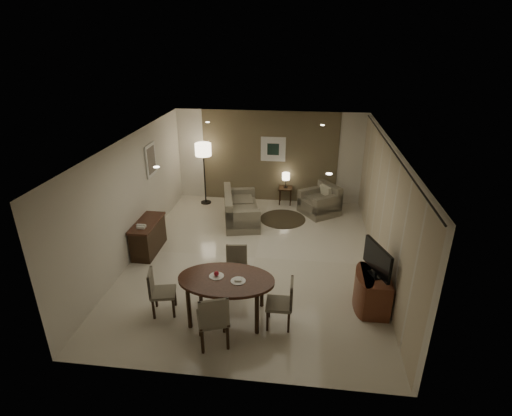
# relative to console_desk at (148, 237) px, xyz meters

# --- Properties ---
(room_shell) EXTENTS (5.50, 7.00, 2.70)m
(room_shell) POSITION_rel_console_desk_xyz_m (2.49, 0.40, 0.98)
(room_shell) COLOR beige
(room_shell) RESTS_ON ground
(taupe_accent) EXTENTS (3.96, 0.03, 2.70)m
(taupe_accent) POSITION_rel_console_desk_xyz_m (2.49, 3.48, 0.98)
(taupe_accent) COLOR brown
(taupe_accent) RESTS_ON wall_back
(curtain_wall) EXTENTS (0.08, 6.70, 2.58)m
(curtain_wall) POSITION_rel_console_desk_xyz_m (5.17, 0.00, 0.95)
(curtain_wall) COLOR beige
(curtain_wall) RESTS_ON wall_right
(curtain_rod) EXTENTS (0.03, 6.80, 0.03)m
(curtain_rod) POSITION_rel_console_desk_xyz_m (5.17, 0.00, 2.27)
(curtain_rod) COLOR black
(curtain_rod) RESTS_ON wall_right
(art_back_frame) EXTENTS (0.72, 0.03, 0.72)m
(art_back_frame) POSITION_rel_console_desk_xyz_m (2.59, 3.46, 1.23)
(art_back_frame) COLOR silver
(art_back_frame) RESTS_ON wall_back
(art_back_canvas) EXTENTS (0.34, 0.01, 0.34)m
(art_back_canvas) POSITION_rel_console_desk_xyz_m (2.59, 3.44, 1.23)
(art_back_canvas) COLOR black
(art_back_canvas) RESTS_ON wall_back
(art_left_frame) EXTENTS (0.03, 0.60, 0.80)m
(art_left_frame) POSITION_rel_console_desk_xyz_m (-0.23, 1.20, 1.48)
(art_left_frame) COLOR silver
(art_left_frame) RESTS_ON wall_left
(art_left_canvas) EXTENTS (0.01, 0.46, 0.64)m
(art_left_canvas) POSITION_rel_console_desk_xyz_m (-0.21, 1.20, 1.48)
(art_left_canvas) COLOR gray
(art_left_canvas) RESTS_ON wall_left
(downlight_nl) EXTENTS (0.10, 0.10, 0.01)m
(downlight_nl) POSITION_rel_console_desk_xyz_m (1.09, -1.80, 2.31)
(downlight_nl) COLOR white
(downlight_nl) RESTS_ON ceiling
(downlight_nr) EXTENTS (0.10, 0.10, 0.01)m
(downlight_nr) POSITION_rel_console_desk_xyz_m (3.89, -1.80, 2.31)
(downlight_nr) COLOR white
(downlight_nr) RESTS_ON ceiling
(downlight_fl) EXTENTS (0.10, 0.10, 0.01)m
(downlight_fl) POSITION_rel_console_desk_xyz_m (1.09, 1.80, 2.31)
(downlight_fl) COLOR white
(downlight_fl) RESTS_ON ceiling
(downlight_fr) EXTENTS (0.10, 0.10, 0.01)m
(downlight_fr) POSITION_rel_console_desk_xyz_m (3.89, 1.80, 2.31)
(downlight_fr) COLOR white
(downlight_fr) RESTS_ON ceiling
(console_desk) EXTENTS (0.48, 1.20, 0.75)m
(console_desk) POSITION_rel_console_desk_xyz_m (0.00, 0.00, 0.00)
(console_desk) COLOR #472416
(console_desk) RESTS_ON floor
(telephone) EXTENTS (0.20, 0.14, 0.09)m
(telephone) POSITION_rel_console_desk_xyz_m (0.00, -0.30, 0.43)
(telephone) COLOR white
(telephone) RESTS_ON console_desk
(tv_cabinet) EXTENTS (0.48, 0.90, 0.70)m
(tv_cabinet) POSITION_rel_console_desk_xyz_m (4.89, -1.50, -0.03)
(tv_cabinet) COLOR brown
(tv_cabinet) RESTS_ON floor
(flat_tv) EXTENTS (0.36, 0.85, 0.60)m
(flat_tv) POSITION_rel_console_desk_xyz_m (4.87, -1.50, 0.65)
(flat_tv) COLOR black
(flat_tv) RESTS_ON tv_cabinet
(dining_table) EXTENTS (1.70, 1.06, 0.80)m
(dining_table) POSITION_rel_console_desk_xyz_m (2.25, -2.09, 0.02)
(dining_table) COLOR #472416
(dining_table) RESTS_ON floor
(chair_near) EXTENTS (0.63, 0.63, 1.01)m
(chair_near) POSITION_rel_console_desk_xyz_m (2.16, -2.78, 0.13)
(chair_near) COLOR #756F5A
(chair_near) RESTS_ON floor
(chair_far) EXTENTS (0.48, 0.48, 0.89)m
(chair_far) POSITION_rel_console_desk_xyz_m (2.28, -1.25, 0.07)
(chair_far) COLOR #756F5A
(chair_far) RESTS_ON floor
(chair_left) EXTENTS (0.51, 0.51, 0.88)m
(chair_left) POSITION_rel_console_desk_xyz_m (1.10, -2.12, 0.06)
(chair_left) COLOR #756F5A
(chair_left) RESTS_ON floor
(chair_right) EXTENTS (0.44, 0.44, 0.90)m
(chair_right) POSITION_rel_console_desk_xyz_m (3.18, -2.20, 0.08)
(chair_right) COLOR #756F5A
(chair_right) RESTS_ON floor
(plate_a) EXTENTS (0.26, 0.26, 0.02)m
(plate_a) POSITION_rel_console_desk_xyz_m (2.07, -2.04, 0.43)
(plate_a) COLOR white
(plate_a) RESTS_ON dining_table
(plate_b) EXTENTS (0.26, 0.26, 0.02)m
(plate_b) POSITION_rel_console_desk_xyz_m (2.47, -2.14, 0.43)
(plate_b) COLOR white
(plate_b) RESTS_ON dining_table
(fruit_apple) EXTENTS (0.09, 0.09, 0.09)m
(fruit_apple) POSITION_rel_console_desk_xyz_m (2.07, -2.04, 0.48)
(fruit_apple) COLOR #AE1324
(fruit_apple) RESTS_ON plate_a
(napkin) EXTENTS (0.12, 0.08, 0.03)m
(napkin) POSITION_rel_console_desk_xyz_m (2.47, -2.14, 0.45)
(napkin) COLOR white
(napkin) RESTS_ON plate_b
(round_rug) EXTENTS (1.25, 1.25, 0.01)m
(round_rug) POSITION_rel_console_desk_xyz_m (2.99, 2.13, -0.37)
(round_rug) COLOR #3C3121
(round_rug) RESTS_ON floor
(sofa) EXTENTS (1.89, 1.23, 0.82)m
(sofa) POSITION_rel_console_desk_xyz_m (1.88, 1.88, 0.04)
(sofa) COLOR #756F5A
(sofa) RESTS_ON floor
(armchair) EXTENTS (1.25, 1.26, 0.82)m
(armchair) POSITION_rel_console_desk_xyz_m (3.98, 2.64, 0.04)
(armchair) COLOR #756F5A
(armchair) RESTS_ON floor
(side_table) EXTENTS (0.40, 0.40, 0.51)m
(side_table) POSITION_rel_console_desk_xyz_m (2.99, 3.25, -0.12)
(side_table) COLOR black
(side_table) RESTS_ON floor
(table_lamp) EXTENTS (0.22, 0.22, 0.50)m
(table_lamp) POSITION_rel_console_desk_xyz_m (2.99, 3.25, 0.38)
(table_lamp) COLOR #FFEAC1
(table_lamp) RESTS_ON side_table
(floor_lamp) EXTENTS (0.46, 0.46, 1.83)m
(floor_lamp) POSITION_rel_console_desk_xyz_m (0.62, 2.99, 0.54)
(floor_lamp) COLOR #FFE5B7
(floor_lamp) RESTS_ON floor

